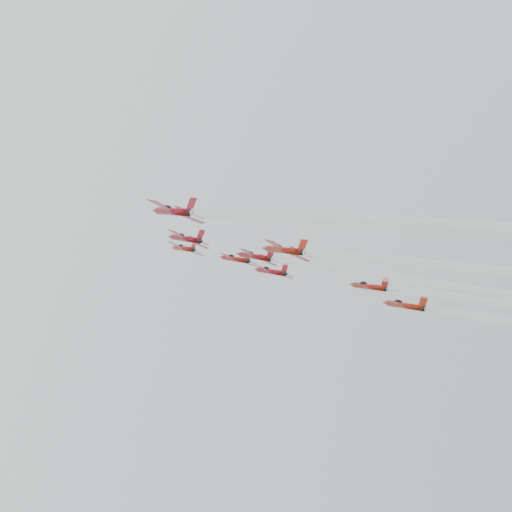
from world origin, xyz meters
TOP-DOWN VIEW (x-y plane):
  - jet_lead at (-2.28, 29.08)m, footprint 10.34×13.20m
  - jet_row2_left at (-11.44, 11.74)m, footprint 10.45×13.34m
  - jet_row2_center at (2.39, 13.24)m, footprint 9.64×12.31m
  - jet_row2_right at (10.80, 11.07)m, footprint 10.21×13.03m
  - jet_center at (-2.33, -39.59)m, footprint 9.35×87.72m
  - jet_rear_farleft at (-27.47, -56.59)m, footprint 10.58×99.27m

SIDE VIEW (x-z plane):
  - jet_rear_farleft at x=-27.47m, z-range 82.91..143.07m
  - jet_center at x=-2.33m, z-range 96.58..149.74m
  - jet_row2_right at x=10.80m, z-range 149.35..157.75m
  - jet_row2_left at x=-11.44m, z-range 149.65..158.25m
  - jet_row2_center at x=2.39m, z-range 150.87..158.81m
  - jet_lead at x=-2.28m, z-range 160.08..168.58m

